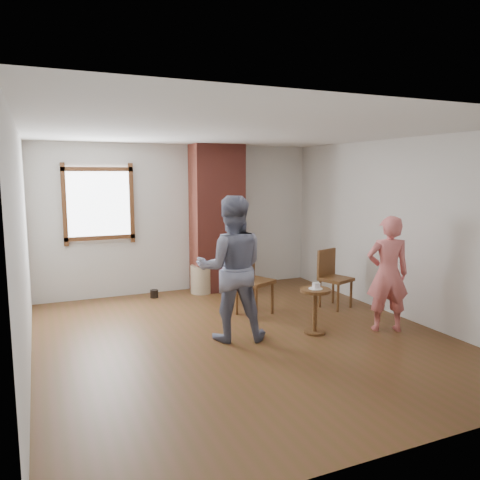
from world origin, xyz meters
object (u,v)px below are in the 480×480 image
dining_chair_left (250,277)px  man (231,268)px  dining_chair_right (332,275)px  person_pink (388,274)px  stoneware_crock (201,279)px  side_table (315,303)px

dining_chair_left → man: bearing=-151.7°
dining_chair_right → person_pink: 1.27m
stoneware_crock → dining_chair_left: 1.52m
dining_chair_left → person_pink: 1.98m
dining_chair_right → person_pink: (0.01, -1.25, 0.27)m
stoneware_crock → side_table: (0.68, -2.61, 0.16)m
stoneware_crock → person_pink: 3.36m
side_table → man: bearing=166.6°
man → person_pink: bearing=-177.0°
man → person_pink: (2.02, -0.54, -0.14)m
side_table → man: size_ratio=0.33×
man → dining_chair_right: bearing=-142.8°
stoneware_crock → dining_chair_right: (1.61, -1.65, 0.26)m
stoneware_crock → person_pink: person_pink is taller
dining_chair_left → dining_chair_right: (1.33, -0.19, -0.05)m
side_table → man: man is taller
side_table → man: (-1.08, 0.26, 0.51)m
man → dining_chair_left: bearing=-109.3°
dining_chair_left → man: (-0.68, -0.89, 0.35)m
dining_chair_right → man: size_ratio=0.50×
stoneware_crock → dining_chair_right: bearing=-45.6°
dining_chair_right → man: 2.17m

